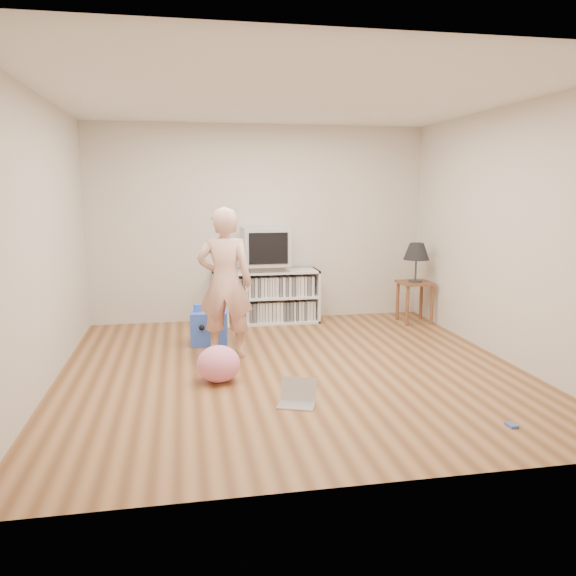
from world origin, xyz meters
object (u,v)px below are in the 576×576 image
(side_table, at_px, (415,292))
(table_lamp, at_px, (416,252))
(plush_pink, at_px, (219,364))
(plush_blue, at_px, (209,327))
(media_unit, at_px, (266,296))
(crt_tv, at_px, (266,246))
(dvd_deck, at_px, (266,268))
(person, at_px, (225,283))
(laptop, at_px, (297,397))

(side_table, xyz_separation_m, table_lamp, (0.00, 0.00, 0.53))
(plush_pink, bearing_deg, plush_blue, 90.97)
(media_unit, bearing_deg, side_table, -11.18)
(crt_tv, bearing_deg, plush_blue, -130.07)
(table_lamp, distance_m, plush_blue, 2.90)
(dvd_deck, relative_size, person, 0.28)
(media_unit, bearing_deg, plush_blue, -129.51)
(laptop, bearing_deg, side_table, 71.47)
(laptop, bearing_deg, plush_blue, 128.98)
(laptop, relative_size, plush_blue, 0.78)
(crt_tv, height_order, plush_pink, crt_tv)
(table_lamp, relative_size, plush_pink, 1.28)
(media_unit, bearing_deg, plush_pink, -108.85)
(crt_tv, bearing_deg, side_table, -10.64)
(dvd_deck, distance_m, plush_pink, 2.45)
(side_table, distance_m, person, 2.84)
(dvd_deck, distance_m, person, 1.59)
(dvd_deck, height_order, crt_tv, crt_tv)
(dvd_deck, xyz_separation_m, plush_blue, (-0.80, -0.95, -0.53))
(media_unit, xyz_separation_m, crt_tv, (0.00, -0.02, 0.67))
(crt_tv, xyz_separation_m, plush_blue, (-0.80, -0.95, -0.82))
(person, bearing_deg, plush_pink, 92.58)
(table_lamp, relative_size, person, 0.32)
(crt_tv, bearing_deg, media_unit, 90.00)
(person, bearing_deg, dvd_deck, -101.79)
(side_table, height_order, laptop, side_table)
(table_lamp, xyz_separation_m, plush_blue, (-2.75, -0.58, -0.74))
(crt_tv, relative_size, person, 0.38)
(person, distance_m, plush_pink, 1.02)
(dvd_deck, height_order, plush_blue, dvd_deck)
(table_lamp, xyz_separation_m, person, (-2.59, -1.09, -0.15))
(crt_tv, bearing_deg, person, -113.83)
(crt_tv, distance_m, plush_blue, 1.48)
(media_unit, relative_size, dvd_deck, 3.11)
(laptop, bearing_deg, plush_pink, 153.62)
(crt_tv, distance_m, laptop, 3.07)
(crt_tv, height_order, table_lamp, crt_tv)
(laptop, bearing_deg, media_unit, 107.98)
(crt_tv, height_order, laptop, crt_tv)
(crt_tv, xyz_separation_m, side_table, (1.95, -0.37, -0.60))
(media_unit, relative_size, plush_blue, 2.98)
(laptop, distance_m, plush_blue, 2.07)
(table_lamp, bearing_deg, plush_blue, -168.09)
(dvd_deck, distance_m, laptop, 3.00)
(side_table, bearing_deg, plush_blue, -168.09)
(crt_tv, relative_size, plush_blue, 1.28)
(side_table, bearing_deg, dvd_deck, 169.26)
(side_table, height_order, plush_blue, side_table)
(media_unit, bearing_deg, person, -113.55)
(side_table, distance_m, plush_pink, 3.32)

